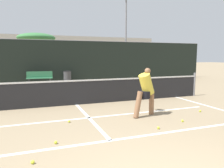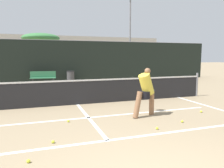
# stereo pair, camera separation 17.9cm
# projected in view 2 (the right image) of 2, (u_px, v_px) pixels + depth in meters

# --- Properties ---
(court_baseline_near) EXTENTS (11.00, 0.10, 0.01)m
(court_baseline_near) POSITION_uv_depth(u_px,v_px,m) (108.00, 140.00, 4.76)
(court_baseline_near) COLOR white
(court_baseline_near) RESTS_ON ground
(court_service_line) EXTENTS (8.25, 0.10, 0.01)m
(court_service_line) POSITION_uv_depth(u_px,v_px,m) (88.00, 118.00, 6.52)
(court_service_line) COLOR white
(court_service_line) RESTS_ON ground
(court_center_mark) EXTENTS (0.10, 3.77, 0.01)m
(court_center_mark) POSITION_uv_depth(u_px,v_px,m) (88.00, 118.00, 6.53)
(court_center_mark) COLOR white
(court_center_mark) RESTS_ON ground
(court_sideline_right) EXTENTS (0.10, 4.77, 0.01)m
(court_sideline_right) POSITION_uv_depth(u_px,v_px,m) (209.00, 106.00, 7.97)
(court_sideline_right) COLOR white
(court_sideline_right) RESTS_ON ground
(net) EXTENTS (11.09, 0.09, 1.07)m
(net) POSITION_uv_depth(u_px,v_px,m) (77.00, 91.00, 8.23)
(net) COLOR slate
(net) RESTS_ON ground
(fence_back) EXTENTS (24.00, 0.06, 2.92)m
(fence_back) POSITION_uv_depth(u_px,v_px,m) (59.00, 62.00, 14.98)
(fence_back) COLOR black
(fence_back) RESTS_ON ground
(player_practicing) EXTENTS (1.08, 0.86, 1.48)m
(player_practicing) POSITION_uv_depth(u_px,v_px,m) (146.00, 90.00, 6.65)
(player_practicing) COLOR #8C6042
(player_practicing) RESTS_ON ground
(tennis_ball_scattered_0) EXTENTS (0.07, 0.07, 0.07)m
(tennis_ball_scattered_0) POSITION_uv_depth(u_px,v_px,m) (182.00, 121.00, 6.05)
(tennis_ball_scattered_0) COLOR #D1E033
(tennis_ball_scattered_0) RESTS_ON ground
(tennis_ball_scattered_2) EXTENTS (0.07, 0.07, 0.07)m
(tennis_ball_scattered_2) POSITION_uv_depth(u_px,v_px,m) (201.00, 112.00, 7.12)
(tennis_ball_scattered_2) COLOR #D1E033
(tennis_ball_scattered_2) RESTS_ON ground
(tennis_ball_scattered_3) EXTENTS (0.07, 0.07, 0.07)m
(tennis_ball_scattered_3) POSITION_uv_depth(u_px,v_px,m) (157.00, 128.00, 5.47)
(tennis_ball_scattered_3) COLOR #D1E033
(tennis_ball_scattered_3) RESTS_ON ground
(tennis_ball_scattered_4) EXTENTS (0.07, 0.07, 0.07)m
(tennis_ball_scattered_4) POSITION_uv_depth(u_px,v_px,m) (68.00, 121.00, 6.08)
(tennis_ball_scattered_4) COLOR #D1E033
(tennis_ball_scattered_4) RESTS_ON ground
(tennis_ball_scattered_6) EXTENTS (0.07, 0.07, 0.07)m
(tennis_ball_scattered_6) POSITION_uv_depth(u_px,v_px,m) (53.00, 142.00, 4.61)
(tennis_ball_scattered_6) COLOR #D1E033
(tennis_ball_scattered_6) RESTS_ON ground
(tennis_ball_scattered_8) EXTENTS (0.07, 0.07, 0.07)m
(tennis_ball_scattered_8) POSITION_uv_depth(u_px,v_px,m) (28.00, 161.00, 3.76)
(tennis_ball_scattered_8) COLOR #D1E033
(tennis_ball_scattered_8) RESTS_ON ground
(courtside_bench) EXTENTS (1.62, 0.54, 0.86)m
(courtside_bench) POSITION_uv_depth(u_px,v_px,m) (43.00, 77.00, 13.99)
(courtside_bench) COLOR #33724C
(courtside_bench) RESTS_ON ground
(trash_bin) EXTENTS (0.53, 0.53, 0.83)m
(trash_bin) POSITION_uv_depth(u_px,v_px,m) (71.00, 77.00, 14.78)
(trash_bin) COLOR #3F3F42
(trash_bin) RESTS_ON ground
(parked_car) EXTENTS (1.83, 4.63, 1.53)m
(parked_car) POSITION_uv_depth(u_px,v_px,m) (84.00, 69.00, 19.96)
(parked_car) COLOR #B7B7BC
(parked_car) RESTS_ON ground
(floodlight_mast) EXTENTS (1.10, 0.24, 8.42)m
(floodlight_mast) POSITION_uv_depth(u_px,v_px,m) (130.00, 22.00, 22.65)
(floodlight_mast) COLOR slate
(floodlight_mast) RESTS_ON ground
(tree_west) EXTENTS (3.50, 3.50, 3.98)m
(tree_west) POSITION_uv_depth(u_px,v_px,m) (41.00, 39.00, 20.72)
(tree_west) COLOR brown
(tree_west) RESTS_ON ground
(building_far) EXTENTS (36.00, 2.40, 4.83)m
(building_far) POSITION_uv_depth(u_px,v_px,m) (47.00, 52.00, 32.75)
(building_far) COLOR #B2ADA3
(building_far) RESTS_ON ground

